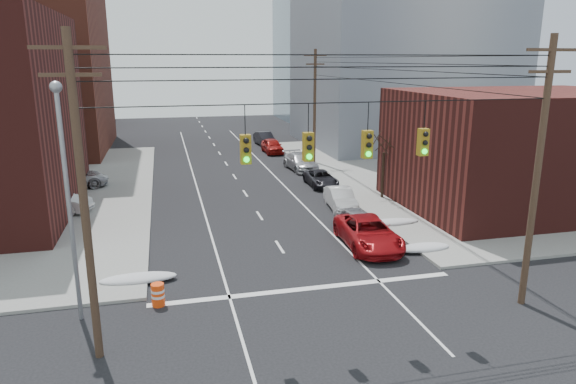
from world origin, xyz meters
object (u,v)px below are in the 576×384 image
parked_car_e (272,146)px  red_pickup (368,233)px  parked_car_f (265,139)px  parked_car_c (321,178)px  lot_car_b (71,178)px  parked_car_a (359,222)px  parked_car_d (300,162)px  construction_barrel (158,294)px  lot_car_a (55,201)px  parked_car_b (341,199)px

parked_car_e → red_pickup: bearing=-92.8°
parked_car_f → parked_car_c: bearing=-93.7°
parked_car_e → lot_car_b: lot_car_b is taller
parked_car_c → parked_car_e: (-0.70, 15.81, 0.17)m
red_pickup → parked_car_a: size_ratio=1.35×
red_pickup → parked_car_d: (1.64, 20.48, -0.03)m
construction_barrel → red_pickup: bearing=21.8°
red_pickup → parked_car_d: bearing=88.4°
parked_car_a → parked_car_d: parked_car_d is taller
parked_car_c → lot_car_a: bearing=-169.2°
parked_car_e → lot_car_b: (-18.90, -12.36, 0.15)m
parked_car_a → construction_barrel: (-11.53, -6.58, -0.22)m
lot_car_a → construction_barrel: 16.41m
parked_car_d → lot_car_b: 19.83m
parked_car_e → construction_barrel: 36.43m
parked_car_d → parked_car_f: bearing=87.1°
parked_car_b → lot_car_a: bearing=176.3°
parked_car_c → parked_car_e: bearing=93.2°
red_pickup → lot_car_b: size_ratio=1.02×
parked_car_a → parked_car_d: bearing=81.8°
parked_car_a → lot_car_a: lot_car_a is taller
parked_car_b → parked_car_f: bearing=95.4°
parked_car_c → lot_car_b: 19.90m
parked_car_f → lot_car_a: 31.18m
parked_car_b → parked_car_a: bearing=-92.1°
red_pickup → parked_car_a: red_pickup is taller
lot_car_b → construction_barrel: bearing=-173.8°
parked_car_c → parked_car_d: bearing=90.6°
construction_barrel → parked_car_b: bearing=44.1°
lot_car_a → red_pickup: bearing=-102.6°
parked_car_a → lot_car_a: 20.02m
parked_car_c → lot_car_a: 19.85m
parked_car_c → parked_car_d: parked_car_d is taller
parked_car_e → parked_car_c: bearing=-88.5°
parked_car_b → lot_car_b: size_ratio=0.78×
parked_car_a → lot_car_b: (-18.22, 15.38, 0.21)m
parked_car_b → parked_car_d: 13.12m
lot_car_b → parked_car_c: bearing=-110.7°
red_pickup → parked_car_a: (0.26, 2.09, -0.07)m
parked_car_f → construction_barrel: bearing=-112.4°
parked_car_a → parked_car_e: 27.75m
parked_car_d → construction_barrel: bearing=-122.2°
construction_barrel → lot_car_a: bearing=113.8°
parked_car_c → lot_car_b: lot_car_b is taller
red_pickup → parked_car_b: size_ratio=1.30×
parked_car_a → construction_barrel: parked_car_a is taller
construction_barrel → parked_car_c: bearing=55.1°
red_pickup → lot_car_a: 20.75m
parked_car_f → parked_car_b: bearing=-95.4°
parked_car_b → lot_car_b: (-18.95, 10.09, 0.21)m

